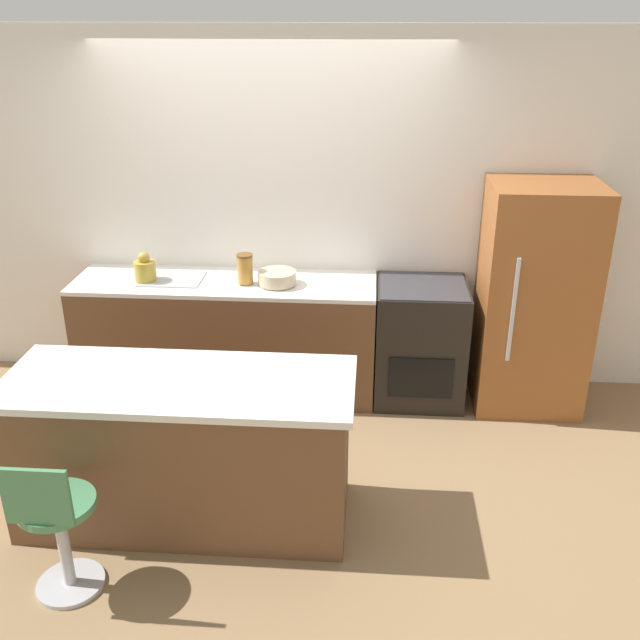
% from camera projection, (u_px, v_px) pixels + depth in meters
% --- Properties ---
extents(ground_plane, '(14.00, 14.00, 0.00)m').
position_uv_depth(ground_plane, '(267.00, 411.00, 5.18)').
color(ground_plane, '#8E704C').
extents(wall_back, '(8.00, 0.06, 2.60)m').
position_uv_depth(wall_back, '(274.00, 213.00, 5.25)').
color(wall_back, white).
rests_on(wall_back, ground_plane).
extents(back_counter, '(2.19, 0.60, 0.89)m').
position_uv_depth(back_counter, '(227.00, 336.00, 5.32)').
color(back_counter, brown).
rests_on(back_counter, ground_plane).
extents(kitchen_island, '(1.89, 0.72, 0.88)m').
position_uv_depth(kitchen_island, '(184.00, 449.00, 3.97)').
color(kitchen_island, brown).
rests_on(kitchen_island, ground_plane).
extents(oven_range, '(0.64, 0.62, 0.89)m').
position_uv_depth(oven_range, '(420.00, 342.00, 5.22)').
color(oven_range, black).
rests_on(oven_range, ground_plane).
extents(refrigerator, '(0.74, 0.65, 1.63)m').
position_uv_depth(refrigerator, '(534.00, 299.00, 5.01)').
color(refrigerator, '#995628').
rests_on(refrigerator, ground_plane).
extents(stool_chair, '(0.38, 0.38, 0.83)m').
position_uv_depth(stool_chair, '(57.00, 528.00, 3.44)').
color(stool_chair, '#B7B7BC').
rests_on(stool_chair, ground_plane).
extents(kettle, '(0.15, 0.15, 0.21)m').
position_uv_depth(kettle, '(145.00, 269.00, 5.10)').
color(kettle, '#B29333').
rests_on(kettle, back_counter).
extents(mixing_bowl, '(0.27, 0.27, 0.09)m').
position_uv_depth(mixing_bowl, '(277.00, 278.00, 5.05)').
color(mixing_bowl, '#C1B28E').
rests_on(mixing_bowl, back_counter).
extents(canister_jar, '(0.12, 0.12, 0.21)m').
position_uv_depth(canister_jar, '(245.00, 269.00, 5.04)').
color(canister_jar, '#B77F33').
rests_on(canister_jar, back_counter).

